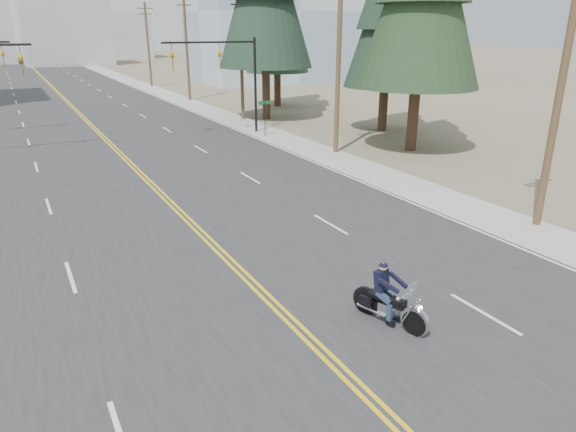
# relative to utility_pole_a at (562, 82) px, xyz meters

# --- Properties ---
(road) EXTENTS (20.00, 200.00, 0.01)m
(road) POSITION_rel_utility_pole_a_xyz_m (-12.50, 62.00, -5.73)
(road) COLOR #303033
(road) RESTS_ON ground
(sidewalk_right) EXTENTS (3.00, 200.00, 0.01)m
(sidewalk_right) POSITION_rel_utility_pole_a_xyz_m (-1.00, 62.00, -5.73)
(sidewalk_right) COLOR #A5A5A0
(sidewalk_right) RESTS_ON ground
(traffic_mast_right) EXTENTS (7.10, 0.26, 7.00)m
(traffic_mast_right) POSITION_rel_utility_pole_a_xyz_m (-3.52, 24.00, -0.79)
(traffic_mast_right) COLOR black
(traffic_mast_right) RESTS_ON ground
(street_sign) EXTENTS (0.90, 0.06, 2.62)m
(street_sign) POSITION_rel_utility_pole_a_xyz_m (-1.70, 22.00, -3.93)
(street_sign) COLOR black
(street_sign) RESTS_ON ground
(utility_pole_a) EXTENTS (2.20, 0.30, 11.00)m
(utility_pole_a) POSITION_rel_utility_pole_a_xyz_m (0.00, 0.00, 0.00)
(utility_pole_a) COLOR brown
(utility_pole_a) RESTS_ON ground
(utility_pole_b) EXTENTS (2.20, 0.30, 11.50)m
(utility_pole_b) POSITION_rel_utility_pole_a_xyz_m (0.00, 15.00, 0.25)
(utility_pole_b) COLOR brown
(utility_pole_b) RESTS_ON ground
(utility_pole_c) EXTENTS (2.20, 0.30, 11.00)m
(utility_pole_c) POSITION_rel_utility_pole_a_xyz_m (0.00, 30.00, 0.00)
(utility_pole_c) COLOR brown
(utility_pole_c) RESTS_ON ground
(utility_pole_d) EXTENTS (2.20, 0.30, 11.50)m
(utility_pole_d) POSITION_rel_utility_pole_a_xyz_m (0.00, 45.00, 0.25)
(utility_pole_d) COLOR brown
(utility_pole_d) RESTS_ON ground
(utility_pole_e) EXTENTS (2.20, 0.30, 11.00)m
(utility_pole_e) POSITION_rel_utility_pole_a_xyz_m (0.00, 62.00, 0.00)
(utility_pole_e) COLOR brown
(utility_pole_e) RESTS_ON ground
(glass_building) EXTENTS (24.00, 16.00, 20.00)m
(glass_building) POSITION_rel_utility_pole_a_xyz_m (19.50, 62.00, 4.27)
(glass_building) COLOR #9EB5CC
(glass_building) RESTS_ON ground
(haze_bldg_b) EXTENTS (18.00, 14.00, 14.00)m
(haze_bldg_b) POSITION_rel_utility_pole_a_xyz_m (-4.50, 117.00, 1.27)
(haze_bldg_b) COLOR #ADB2B7
(haze_bldg_b) RESTS_ON ground
(haze_bldg_c) EXTENTS (16.00, 12.00, 18.00)m
(haze_bldg_c) POSITION_rel_utility_pole_a_xyz_m (27.50, 102.00, 3.27)
(haze_bldg_c) COLOR #B7BCC6
(haze_bldg_c) RESTS_ON ground
(haze_bldg_e) EXTENTS (14.00, 14.00, 12.00)m
(haze_bldg_e) POSITION_rel_utility_pole_a_xyz_m (12.50, 142.00, 0.27)
(haze_bldg_e) COLOR #B7BCC6
(haze_bldg_e) RESTS_ON ground
(motorcyclist) EXTENTS (1.55, 2.39, 1.73)m
(motorcyclist) POSITION_rel_utility_pole_a_xyz_m (-10.18, -3.08, -4.87)
(motorcyclist) COLOR black
(motorcyclist) RESTS_ON ground
(conifer_far) EXTENTS (6.39, 6.39, 17.13)m
(conifer_far) POSITION_rel_utility_pole_a_xyz_m (6.59, 36.03, 4.10)
(conifer_far) COLOR #382619
(conifer_far) RESTS_ON ground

